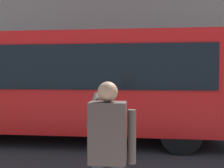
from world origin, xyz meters
TOP-DOWN VIEW (x-y plane):
  - ground_plane at (0.00, 0.00)m, footprint 60.00×60.00m
  - building_facade_far at (-0.02, -6.80)m, footprint 28.00×1.55m
  - red_bus at (1.15, 0.40)m, footprint 9.05×2.54m
  - pedestrian_photographer at (-0.51, 4.83)m, footprint 0.53×0.52m

SIDE VIEW (x-z plane):
  - ground_plane at x=0.00m, z-range 0.00..0.00m
  - pedestrian_photographer at x=-0.51m, z-range 0.29..1.99m
  - red_bus at x=1.15m, z-range 0.14..3.22m
  - building_facade_far at x=-0.02m, z-range -0.01..11.99m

